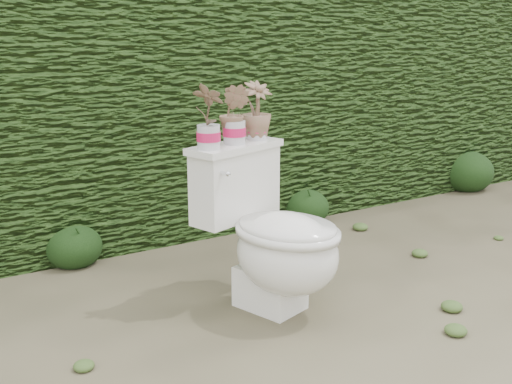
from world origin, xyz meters
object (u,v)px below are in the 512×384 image
potted_plant_center (234,116)px  potted_plant_right (257,112)px  toilet (274,238)px  potted_plant_left (208,118)px

potted_plant_center → potted_plant_right: same height
toilet → potted_plant_right: 0.62m
toilet → potted_plant_center: potted_plant_center is taller
potted_plant_center → potted_plant_right: 0.16m
potted_plant_center → potted_plant_left: bearing=-105.9°
toilet → potted_plant_left: size_ratio=2.75×
potted_plant_center → toilet: bearing=-14.8°
potted_plant_center → potted_plant_right: (0.15, 0.05, 0.00)m
potted_plant_left → potted_plant_center: potted_plant_left is taller
potted_plant_center → potted_plant_right: size_ratio=1.00×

